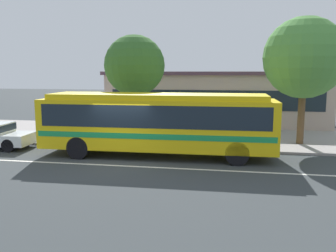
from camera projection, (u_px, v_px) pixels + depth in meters
ground_plane at (122, 161)px, 15.67m from camera, size 120.00×120.00×0.00m
sidewalk_slab at (154, 134)px, 22.02m from camera, size 60.00×8.00×0.12m
lane_stripe_center at (117, 166)px, 14.89m from camera, size 56.00×0.16×0.01m
transit_bus at (157, 120)px, 16.35m from camera, size 10.58×2.67×2.86m
pedestrian_waiting_near_sign at (253, 124)px, 18.88m from camera, size 0.44×0.44×1.68m
pedestrian_walking_along_curb at (115, 120)px, 20.40m from camera, size 0.41×0.41×1.73m
pedestrian_standing_by_tree at (117, 125)px, 18.74m from camera, size 0.40×0.40×1.67m
bus_stop_sign at (250, 119)px, 17.24m from camera, size 0.08×0.44×2.29m
street_tree_near_stop at (135, 66)px, 20.01m from camera, size 3.38×3.38×5.77m
street_tree_mid_block at (304, 58)px, 18.22m from camera, size 4.13×4.13×6.50m
station_building at (216, 97)px, 27.01m from camera, size 15.61×7.02×3.86m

